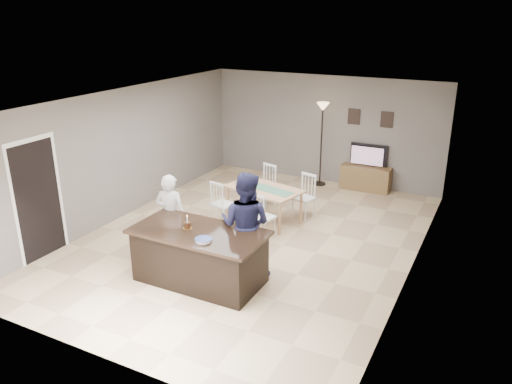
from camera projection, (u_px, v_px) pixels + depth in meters
The scene contains 14 objects.
floor at pixel (251, 239), 9.70m from camera, with size 8.00×8.00×0.00m, color tan.
room_shell at pixel (251, 156), 9.13m from camera, with size 8.00×8.00×8.00m.
kitchen_island at pixel (200, 256), 8.04m from camera, with size 2.15×1.10×0.90m.
tv_console at pixel (365, 178), 12.24m from camera, with size 1.20×0.40×0.60m, color brown.
television at pixel (368, 155), 12.11m from camera, with size 0.91×0.12×0.53m, color black.
tv_screen_glow at pixel (367, 156), 12.04m from camera, with size 0.78×0.78×0.00m, color #CC5216.
picture_frames at pixel (370, 118), 11.94m from camera, with size 1.10×0.02×0.38m.
doorway at pixel (37, 190), 8.62m from camera, with size 0.00×2.10×2.65m.
woman at pixel (171, 216), 8.80m from camera, with size 0.56×0.37×1.53m, color silver.
man at pixel (245, 225), 8.12m from camera, with size 0.87×0.68×1.79m, color #1C1D3D.
birthday_cake at pixel (187, 225), 7.96m from camera, with size 0.14×0.14×0.22m.
plate_stack at pixel (203, 240), 7.52m from camera, with size 0.26×0.26×0.04m.
dining_table at pixel (264, 194), 10.34m from camera, with size 1.83×2.03×0.94m.
floor_lamp at pixel (322, 122), 12.18m from camera, with size 0.31×0.31×2.08m.
Camera 1 is at (4.08, -7.80, 4.18)m, focal length 35.00 mm.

